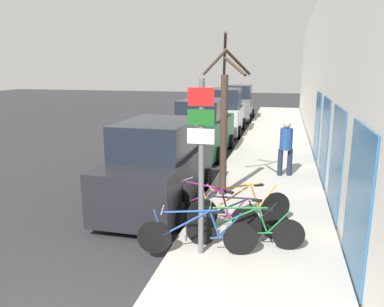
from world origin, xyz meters
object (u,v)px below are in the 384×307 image
street_tree (225,122)px  parked_car_1 (203,129)px  bicycle_4 (240,208)px  parked_car_0 (159,167)px  parked_car_2 (224,113)px  signpost (201,160)px  bicycle_0 (197,235)px  pedestrian_near (286,144)px  bicycle_2 (237,218)px  bicycle_3 (211,210)px  bicycle_1 (245,229)px  parked_car_3 (239,104)px

street_tree → parked_car_1: bearing=108.0°
bicycle_4 → parked_car_0: parked_car_0 is taller
parked_car_0 → bicycle_4: bearing=-29.1°
parked_car_1 → parked_car_2: 5.26m
signpost → bicycle_0: bearing=-139.2°
bicycle_4 → street_tree: size_ratio=0.50×
parked_car_2 → street_tree: 10.60m
signpost → parked_car_1: size_ratio=0.71×
pedestrian_near → street_tree: size_ratio=0.41×
parked_car_2 → pedestrian_near: bearing=-70.0°
bicycle_2 → bicycle_3: bicycle_3 is taller
bicycle_1 → bicycle_2: bicycle_1 is taller
parked_car_1 → bicycle_4: bearing=-70.2°
bicycle_4 → parked_car_0: bearing=32.8°
bicycle_3 → bicycle_4: bearing=-36.7°
signpost → bicycle_4: size_ratio=1.51×
pedestrian_near → bicycle_4: bearing=63.0°
parked_car_3 → bicycle_4: bearing=-84.7°
parked_car_3 → pedestrian_near: bearing=-78.8°
parked_car_0 → pedestrian_near: parked_car_0 is taller
signpost → parked_car_0: size_ratio=0.68×
signpost → bicycle_3: 1.80m
parked_car_3 → street_tree: bearing=-86.3°
signpost → bicycle_1: (0.77, 0.44, -1.43)m
parked_car_0 → parked_car_1: size_ratio=1.04×
bicycle_2 → signpost: bearing=154.6°
signpost → pedestrian_near: bearing=75.3°
signpost → street_tree: 3.49m
bicycle_2 → bicycle_4: bearing=5.3°
parked_car_1 → bicycle_2: bearing=-71.2°
bicycle_2 → parked_car_0: size_ratio=0.46×
bicycle_1 → pedestrian_near: (0.73, 5.27, 0.65)m
street_tree → parked_car_2: bearing=99.0°
bicycle_0 → bicycle_4: bearing=-34.1°
parked_car_3 → pedestrian_near: 14.11m
bicycle_4 → parked_car_1: bearing=-9.8°
bicycle_2 → parked_car_2: (-2.34, 12.93, 0.58)m
bicycle_0 → parked_car_1: size_ratio=0.49×
parked_car_3 → street_tree: street_tree is taller
bicycle_0 → parked_car_0: size_ratio=0.47×
parked_car_3 → bicycle_0: bearing=-87.0°
bicycle_4 → pedestrian_near: (0.94, 4.27, 0.62)m
signpost → parked_car_3: (-1.65, 19.46, -0.88)m
pedestrian_near → bicycle_0: bearing=60.3°
signpost → bicycle_0: 1.42m
signpost → bicycle_4: (0.55, 1.43, -1.40)m
bicycle_1 → parked_car_1: 8.62m
pedestrian_near → bicycle_2: bearing=64.3°
parked_car_3 → bicycle_1: bearing=-84.4°
bicycle_4 → parked_car_2: (-2.33, 12.47, 0.54)m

